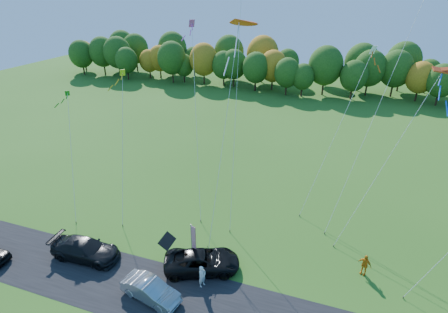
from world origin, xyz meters
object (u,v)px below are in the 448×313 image
(black_suv, at_px, (202,261))
(person_east, at_px, (364,265))
(feather_flag, at_px, (193,241))
(silver_sedan, at_px, (150,290))

(black_suv, relative_size, person_east, 3.25)
(feather_flag, bearing_deg, silver_sedan, -109.69)
(silver_sedan, relative_size, person_east, 2.50)
(black_suv, xyz_separation_m, feather_flag, (-0.88, 0.41, 1.50))
(silver_sedan, bearing_deg, person_east, -51.43)
(black_suv, distance_m, silver_sedan, 4.59)
(black_suv, height_order, person_east, person_east)
(silver_sedan, xyz_separation_m, person_east, (14.64, 7.60, 0.16))
(feather_flag, bearing_deg, person_east, 14.12)
(silver_sedan, height_order, feather_flag, feather_flag)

